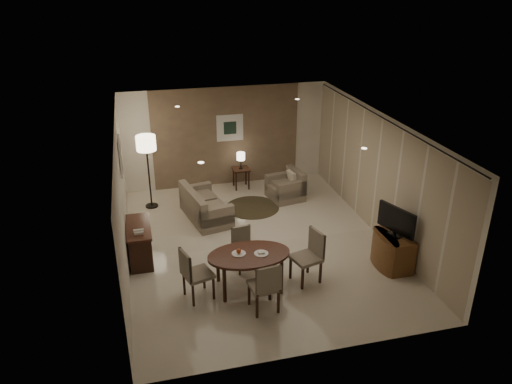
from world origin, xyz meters
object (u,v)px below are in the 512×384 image
object	(u,v)px
dining_table	(249,271)
sofa	(206,204)
chair_right	(306,258)
tv_cabinet	(393,250)
side_table	(241,178)
chair_near	(264,285)
console_desk	(140,243)
chair_left	(198,273)
floor_lamp	(149,172)
armchair	(285,185)
chair_far	(245,250)

from	to	relation	value
dining_table	sofa	distance (m)	3.03
chair_right	tv_cabinet	bearing A→B (deg)	76.86
side_table	chair_near	bearing A→B (deg)	-98.33
chair_near	side_table	xyz separation A→B (m)	(0.78, 5.30, -0.22)
console_desk	chair_left	size ratio (longest dim) A/B	1.20
console_desk	floor_lamp	bearing A→B (deg)	81.98
chair_near	chair_left	world-z (taller)	chair_left
tv_cabinet	armchair	xyz separation A→B (m)	(-1.14, 3.61, 0.02)
chair_far	chair_left	distance (m)	1.24
chair_left	chair_right	world-z (taller)	chair_right
console_desk	side_table	size ratio (longest dim) A/B	2.15
chair_near	chair_far	bearing A→B (deg)	-95.22
dining_table	chair_left	distance (m)	0.97
tv_cabinet	floor_lamp	size ratio (longest dim) A/B	0.48
chair_near	chair_far	world-z (taller)	chair_near
chair_far	floor_lamp	size ratio (longest dim) A/B	0.46
chair_left	armchair	xyz separation A→B (m)	(2.78, 3.71, -0.13)
side_table	floor_lamp	size ratio (longest dim) A/B	0.30
chair_left	side_table	distance (m)	5.03
chair_left	chair_right	distance (m)	2.05
chair_near	floor_lamp	world-z (taller)	floor_lamp
dining_table	sofa	bearing A→B (deg)	96.42
chair_near	sofa	xyz separation A→B (m)	(-0.43, 3.71, -0.12)
chair_left	chair_far	bearing A→B (deg)	-71.71
console_desk	floor_lamp	xyz separation A→B (m)	(0.35, 2.47, 0.55)
console_desk	floor_lamp	distance (m)	2.55
tv_cabinet	chair_far	xyz separation A→B (m)	(-2.90, 0.61, 0.08)
chair_left	side_table	bearing A→B (deg)	-38.01
tv_cabinet	sofa	bearing A→B (deg)	137.84
floor_lamp	chair_right	bearing A→B (deg)	-56.61
chair_far	tv_cabinet	bearing A→B (deg)	-20.28
console_desk	chair_far	world-z (taller)	chair_far
floor_lamp	tv_cabinet	bearing A→B (deg)	-41.14
console_desk	chair_right	bearing A→B (deg)	-27.61
chair_left	dining_table	bearing A→B (deg)	-102.21
tv_cabinet	chair_left	distance (m)	3.93
chair_right	chair_left	bearing A→B (deg)	-104.89
chair_right	side_table	size ratio (longest dim) A/B	1.83
chair_near	sofa	size ratio (longest dim) A/B	0.61
chair_near	sofa	world-z (taller)	chair_near
tv_cabinet	chair_right	xyz separation A→B (m)	(-1.88, -0.08, 0.16)
chair_far	chair_left	bearing A→B (deg)	-153.36
chair_far	side_table	bearing A→B (deg)	70.13
tv_cabinet	dining_table	xyz separation A→B (m)	(-2.97, -0.02, 0.01)
chair_near	chair_far	xyz separation A→B (m)	(-0.03, 1.33, -0.07)
console_desk	armchair	world-z (taller)	console_desk
console_desk	armchair	distance (m)	4.30
sofa	console_desk	bearing A→B (deg)	121.59
tv_cabinet	chair_left	size ratio (longest dim) A/B	0.90
dining_table	console_desk	bearing A→B (deg)	141.65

